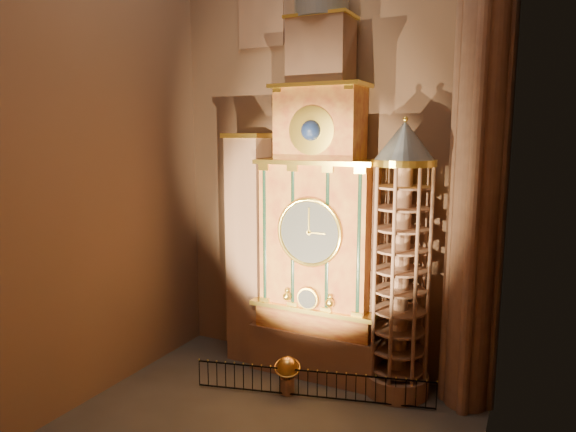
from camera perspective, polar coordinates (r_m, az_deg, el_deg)
The scene contains 10 objects.
floor at distance 19.34m, azimuth -2.92°, elevation -22.59°, with size 14.00×14.00×0.00m, color #383330.
wall_back at distance 21.92m, azimuth 4.66°, elevation 11.24°, with size 22.00×22.00×0.00m, color brown.
wall_left at distance 20.85m, azimuth -20.54°, elevation 10.83°, with size 22.00×22.00×0.00m, color brown.
wall_right at distance 14.42m, azimuth 22.35°, elevation 11.81°, with size 22.00×22.00×0.00m, color brown.
astronomical_clock at distance 21.23m, azimuth 3.48°, elevation -0.38°, with size 5.60×2.41×16.70m.
portrait_tower at distance 23.04m, azimuth -4.37°, elevation -3.52°, with size 1.80×1.60×10.20m.
stair_turret at distance 20.19m, azimuth 12.37°, elevation -5.15°, with size 2.50×2.50×10.80m.
gothic_pier at distance 19.48m, azimuth 20.75°, elevation 10.99°, with size 2.04×2.04×22.00m.
celestial_globe at distance 21.11m, azimuth -0.08°, elevation -16.90°, with size 1.34×1.31×1.51m.
iron_railing at distance 20.90m, azimuth 2.74°, elevation -18.17°, with size 8.97×2.40×1.09m.
Camera 1 is at (8.10, -14.35, 10.12)m, focal length 32.00 mm.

